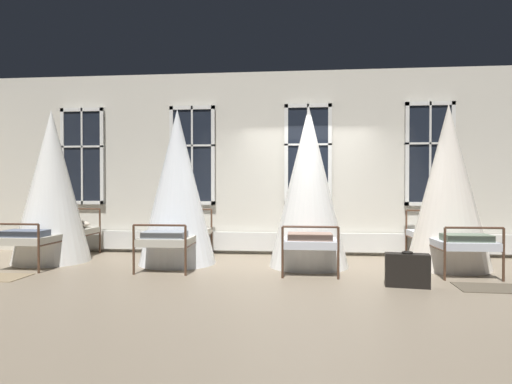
% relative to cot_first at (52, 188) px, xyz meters
% --- Properties ---
extents(ground, '(26.38, 26.38, 0.00)m').
position_rel_cot_first_xyz_m(ground, '(4.52, -0.17, -1.29)').
color(ground, gray).
extents(back_wall_with_windows, '(14.19, 0.10, 3.57)m').
position_rel_cot_first_xyz_m(back_wall_with_windows, '(4.52, 1.25, 0.49)').
color(back_wall_with_windows, beige).
rests_on(back_wall_with_windows, ground).
extents(window_bank, '(10.00, 0.10, 2.84)m').
position_rel_cot_first_xyz_m(window_bank, '(4.52, 1.13, -0.27)').
color(window_bank, black).
rests_on(window_bank, ground).
extents(cot_first, '(1.31, 2.01, 2.68)m').
position_rel_cot_first_xyz_m(cot_first, '(0.00, 0.00, 0.00)').
color(cot_first, '#4C3323').
rests_on(cot_first, ground).
extents(cot_second, '(1.31, 2.00, 2.66)m').
position_rel_cot_first_xyz_m(cot_second, '(2.26, 0.03, -0.01)').
color(cot_second, '#4C3323').
rests_on(cot_second, ground).
extents(cot_third, '(1.31, 2.00, 2.66)m').
position_rel_cot_first_xyz_m(cot_third, '(4.50, -0.00, -0.01)').
color(cot_third, '#4C3323').
rests_on(cot_third, ground).
extents(cot_fourth, '(1.31, 2.01, 2.68)m').
position_rel_cot_first_xyz_m(cot_fourth, '(6.76, 0.07, -0.00)').
color(cot_fourth, '#4C3323').
rests_on(cot_fourth, ground).
extents(rug_fourth, '(0.83, 0.60, 0.01)m').
position_rel_cot_first_xyz_m(rug_fourth, '(6.79, -1.34, -1.29)').
color(rug_fourth, brown).
rests_on(rug_fourth, ground).
extents(suitcase_dark, '(0.58, 0.29, 0.47)m').
position_rel_cot_first_xyz_m(suitcase_dark, '(5.75, -1.36, -1.07)').
color(suitcase_dark, black).
rests_on(suitcase_dark, ground).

